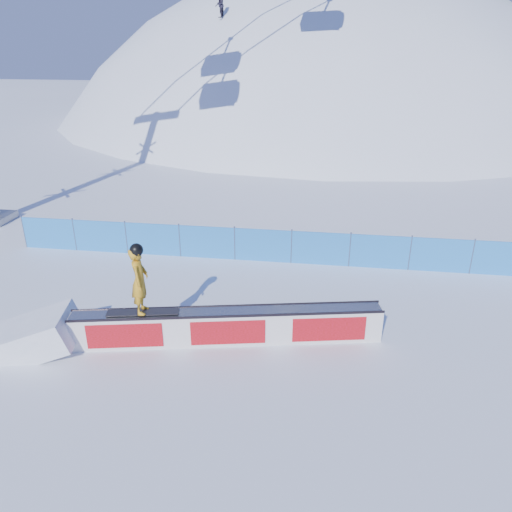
# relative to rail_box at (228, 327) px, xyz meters

# --- Properties ---
(ground) EXTENTS (160.00, 160.00, 0.00)m
(ground) POSITION_rel_rail_box_xyz_m (2.22, 0.71, -0.47)
(ground) COLOR white
(ground) RESTS_ON ground
(snow_hill) EXTENTS (64.00, 64.00, 64.00)m
(snow_hill) POSITION_rel_rail_box_xyz_m (2.22, 42.71, -18.47)
(snow_hill) COLOR white
(snow_hill) RESTS_ON ground
(safety_fence) EXTENTS (22.05, 0.05, 1.30)m
(safety_fence) POSITION_rel_rail_box_xyz_m (2.22, 5.21, 0.13)
(safety_fence) COLOR #267CD5
(safety_fence) RESTS_ON ground
(rail_box) EXTENTS (7.89, 2.15, 0.95)m
(rail_box) POSITION_rel_rail_box_xyz_m (0.00, 0.00, 0.00)
(rail_box) COLOR white
(rail_box) RESTS_ON ground
(snow_ramp) EXTENTS (2.56, 1.89, 1.45)m
(snow_ramp) POSITION_rel_rail_box_xyz_m (-4.86, -1.00, -0.47)
(snow_ramp) COLOR white
(snow_ramp) RESTS_ON ground
(snowboarder) EXTENTS (1.82, 0.69, 1.87)m
(snowboarder) POSITION_rel_rail_box_xyz_m (-2.07, -0.43, 1.40)
(snowboarder) COLOR black
(snowboarder) RESTS_ON rail_box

